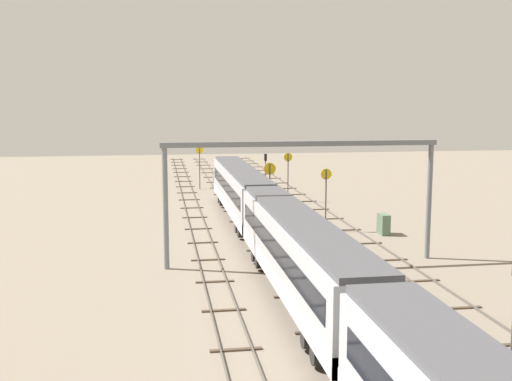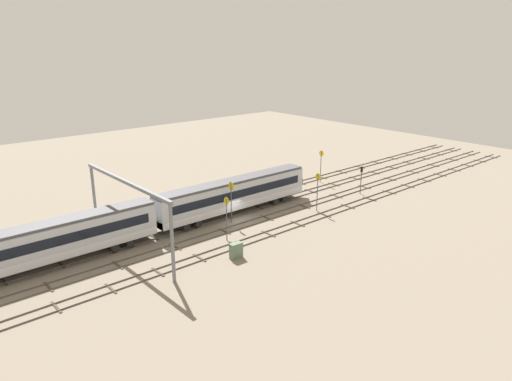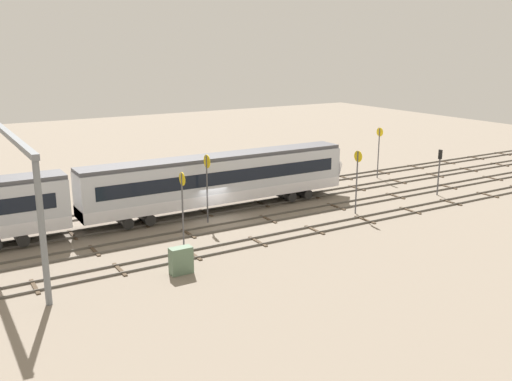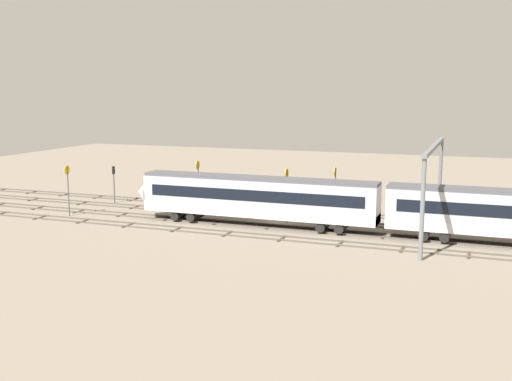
% 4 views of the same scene
% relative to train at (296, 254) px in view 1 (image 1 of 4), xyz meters
% --- Properties ---
extents(ground_plane, '(145.38, 145.38, 0.00)m').
position_rel_train_xyz_m(ground_plane, '(22.89, -2.14, -2.66)').
color(ground_plane, gray).
extents(track_near_foreground, '(129.38, 2.40, 0.16)m').
position_rel_train_xyz_m(track_near_foreground, '(22.89, -8.55, -2.59)').
color(track_near_foreground, '#59544C').
rests_on(track_near_foreground, ground).
extents(track_second_near, '(129.38, 2.40, 0.16)m').
position_rel_train_xyz_m(track_second_near, '(22.89, -4.27, -2.59)').
color(track_second_near, '#59544C').
rests_on(track_second_near, ground).
extents(track_with_train, '(129.38, 2.40, 0.16)m').
position_rel_train_xyz_m(track_with_train, '(22.89, 0.00, -2.59)').
color(track_with_train, '#59544C').
rests_on(track_with_train, ground).
extents(track_second_far, '(129.38, 2.40, 0.16)m').
position_rel_train_xyz_m(track_second_far, '(22.89, 4.27, -2.59)').
color(track_second_far, '#59544C').
rests_on(track_second_far, ground).
extents(train, '(75.20, 3.24, 4.80)m').
position_rel_train_xyz_m(train, '(0.00, 0.00, 0.00)').
color(train, '#B7BCC6').
rests_on(train, ground).
extents(overhead_gantry, '(0.40, 19.14, 8.51)m').
position_rel_train_xyz_m(overhead_gantry, '(7.62, -2.08, 3.80)').
color(overhead_gantry, slate).
rests_on(overhead_gantry, ground).
extents(speed_sign_near_foreground, '(0.14, 1.09, 5.60)m').
position_rel_train_xyz_m(speed_sign_near_foreground, '(21.88, -2.40, 1.10)').
color(speed_sign_near_foreground, '#4C4C51').
rests_on(speed_sign_near_foreground, ground).
extents(speed_sign_mid_trackside, '(0.14, 0.96, 5.44)m').
position_rel_train_xyz_m(speed_sign_mid_trackside, '(33.86, -6.61, 0.89)').
color(speed_sign_mid_trackside, '#4C4C51').
rests_on(speed_sign_mid_trackside, ground).
extents(speed_sign_far_trackside, '(0.14, 0.95, 5.48)m').
position_rel_train_xyz_m(speed_sign_far_trackside, '(44.84, 2.52, 0.90)').
color(speed_sign_far_trackside, '#4C4C51').
rests_on(speed_sign_far_trackside, ground).
extents(speed_sign_distant_end, '(0.14, 0.95, 5.43)m').
position_rel_train_xyz_m(speed_sign_distant_end, '(17.89, -6.60, 0.88)').
color(speed_sign_distant_end, '#4C4C51').
rests_on(speed_sign_distant_end, ground).
extents(signal_light_trackside_departure, '(0.31, 0.32, 4.41)m').
position_rel_train_xyz_m(signal_light_trackside_departure, '(44.71, -5.93, 0.24)').
color(signal_light_trackside_departure, '#4C4C51').
rests_on(signal_light_trackside_departure, ground).
extents(relay_cabinet, '(1.45, 0.72, 1.73)m').
position_rel_train_xyz_m(relay_cabinet, '(15.71, -11.08, -1.79)').
color(relay_cabinet, '#597259').
rests_on(relay_cabinet, ground).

